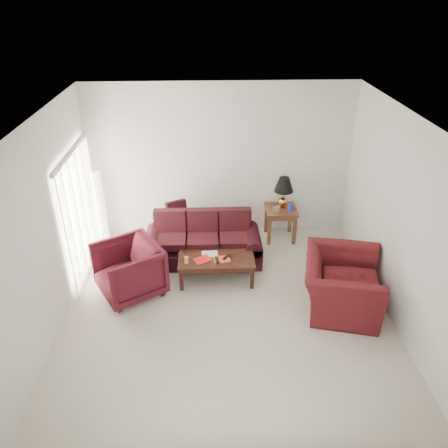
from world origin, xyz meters
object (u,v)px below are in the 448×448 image
at_px(armchair_right, 341,284).
at_px(coffee_table, 216,269).
at_px(end_table, 280,223).
at_px(sofa, 203,240).
at_px(armchair_left, 129,270).
at_px(floor_lamp, 100,207).

relative_size(armchair_right, coffee_table, 1.03).
bearing_deg(armchair_right, end_table, 29.76).
height_order(sofa, end_table, sofa).
bearing_deg(armchair_left, end_table, 90.42).
xyz_separation_m(sofa, armchair_left, (-1.19, -0.92, 0.01)).
distance_m(sofa, coffee_table, 0.70).
xyz_separation_m(armchair_right, coffee_table, (-1.91, 0.78, -0.20)).
height_order(floor_lamp, armchair_right, floor_lamp).
xyz_separation_m(armchair_left, coffee_table, (1.42, 0.29, -0.22)).
relative_size(floor_lamp, armchair_right, 1.11).
xyz_separation_m(sofa, floor_lamp, (-1.97, 0.80, 0.30)).
xyz_separation_m(sofa, armchair_right, (2.14, -1.41, -0.00)).
bearing_deg(armchair_right, sofa, 70.32).
bearing_deg(coffee_table, floor_lamp, 164.89).
distance_m(sofa, armchair_right, 2.56).
bearing_deg(end_table, coffee_table, -133.71).
relative_size(sofa, end_table, 3.21).
height_order(floor_lamp, coffee_table, floor_lamp).
xyz_separation_m(end_table, floor_lamp, (-3.50, 0.07, 0.40)).
relative_size(floor_lamp, coffee_table, 1.14).
bearing_deg(floor_lamp, sofa, -22.05).
distance_m(end_table, armchair_right, 2.23).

